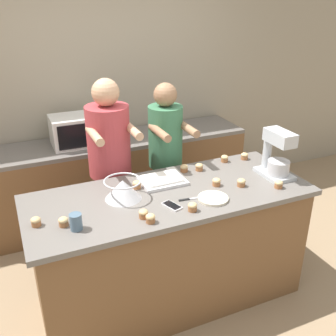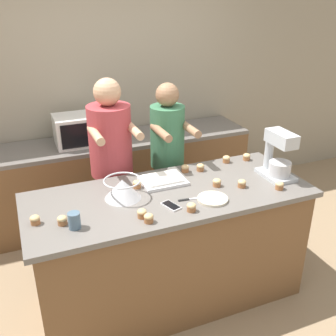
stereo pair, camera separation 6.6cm
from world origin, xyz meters
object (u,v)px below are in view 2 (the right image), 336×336
at_px(cupcake_7, 142,213).
at_px(cupcake_4, 226,159).
at_px(drinking_glass, 74,221).
at_px(knife, 191,199).
at_px(cupcake_0, 247,157).
at_px(baking_tray, 163,180).
at_px(cupcake_10, 200,167).
at_px(cupcake_5, 191,207).
at_px(person_left, 113,173).
at_px(person_right, 168,167).
at_px(cupcake_2, 280,185).
at_px(cell_phone, 171,206).
at_px(cupcake_6, 217,182).
at_px(cupcake_1, 62,220).
at_px(microwave_oven, 81,130).
at_px(stand_mixer, 278,157).
at_px(cupcake_8, 185,168).
at_px(cupcake_3, 35,220).
at_px(mixing_bowl, 123,188).
at_px(cupcake_11, 242,183).
at_px(cupcake_9, 137,184).
at_px(small_plate, 213,199).
at_px(cupcake_12, 149,218).

bearing_deg(cupcake_7, cupcake_4, 30.83).
bearing_deg(cupcake_7, drinking_glass, 174.38).
distance_m(knife, cupcake_0, 0.87).
height_order(baking_tray, cupcake_10, cupcake_10).
xyz_separation_m(cupcake_5, cupcake_7, (-0.33, 0.05, 0.00)).
relative_size(drinking_glass, cupcake_10, 1.72).
relative_size(person_left, drinking_glass, 15.81).
xyz_separation_m(person_right, cupcake_2, (0.53, -0.88, 0.13)).
xyz_separation_m(cell_phone, cupcake_2, (0.84, -0.07, 0.03)).
xyz_separation_m(cupcake_2, cupcake_7, (-1.06, 0.01, 0.00)).
bearing_deg(cupcake_6, cupcake_1, -175.26).
xyz_separation_m(person_right, cupcake_5, (-0.21, -0.92, 0.13)).
bearing_deg(person_right, microwave_oven, 127.82).
bearing_deg(drinking_glass, stand_mixer, 4.71).
distance_m(knife, cupcake_5, 0.16).
relative_size(cupcake_0, cupcake_6, 1.00).
xyz_separation_m(person_left, cupcake_5, (0.30, -0.92, 0.10)).
distance_m(cupcake_8, cupcake_10, 0.13).
xyz_separation_m(cupcake_0, cupcake_5, (-0.81, -0.59, 0.00)).
bearing_deg(cupcake_0, cupcake_8, -178.47).
bearing_deg(cupcake_3, cupcake_10, 13.61).
xyz_separation_m(knife, cupcake_5, (-0.07, -0.15, 0.03)).
relative_size(baking_tray, drinking_glass, 3.12).
height_order(knife, cupcake_6, cupcake_6).
xyz_separation_m(mixing_bowl, cell_phone, (0.27, -0.24, -0.07)).
height_order(microwave_oven, cupcake_5, microwave_oven).
bearing_deg(cell_phone, drinking_glass, -178.46).
distance_m(cupcake_2, cupcake_11, 0.27).
xyz_separation_m(baking_tray, cupcake_9, (-0.21, -0.02, 0.01)).
height_order(cupcake_5, cupcake_8, same).
bearing_deg(cupcake_10, small_plate, -106.47).
xyz_separation_m(microwave_oven, cupcake_0, (1.21, -1.11, -0.05)).
height_order(mixing_bowl, cupcake_11, mixing_bowl).
relative_size(mixing_bowl, microwave_oven, 0.53).
xyz_separation_m(baking_tray, cupcake_0, (0.82, 0.12, 0.01)).
xyz_separation_m(cell_phone, cupcake_10, (0.44, 0.44, 0.03)).
bearing_deg(cupcake_2, microwave_oven, 124.31).
relative_size(knife, cupcake_6, 3.55).
bearing_deg(knife, microwave_oven, 106.75).
distance_m(cupcake_3, cupcake_8, 1.24).
height_order(mixing_bowl, cell_phone, mixing_bowl).
xyz_separation_m(cell_phone, small_plate, (0.30, -0.03, 0.00)).
bearing_deg(cupcake_10, cell_phone, -135.11).
bearing_deg(cupcake_5, cupcake_9, 116.54).
distance_m(cupcake_6, cupcake_10, 0.29).
bearing_deg(cupcake_1, baking_tray, 21.27).
height_order(person_right, cupcake_8, person_right).
xyz_separation_m(cupcake_10, cupcake_12, (-0.65, -0.57, 0.00)).
bearing_deg(cupcake_5, cupcake_2, 3.01).
bearing_deg(cupcake_10, stand_mixer, -33.32).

